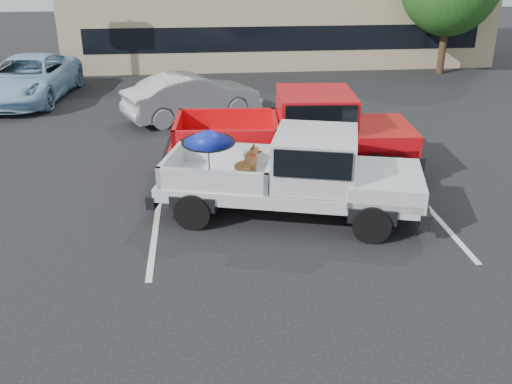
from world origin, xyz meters
TOP-DOWN VIEW (x-y plane):
  - ground at (0.00, 0.00)m, footprint 90.00×90.00m
  - stripe_left at (-3.00, 2.00)m, footprint 0.12×5.00m
  - stripe_right at (3.00, 2.00)m, footprint 0.12×5.00m
  - silver_pickup at (0.11, 1.85)m, footprint 6.00×3.37m
  - red_pickup at (0.68, 4.47)m, footprint 6.44×2.69m
  - silver_sedan at (-2.21, 9.70)m, footprint 4.79×3.35m
  - blue_suv at (-8.31, 12.85)m, footprint 3.23×6.04m

SIDE VIEW (x-z plane):
  - ground at x=0.00m, z-range 0.00..0.00m
  - stripe_left at x=-3.00m, z-range 0.00..0.01m
  - stripe_right at x=3.00m, z-range 0.00..0.01m
  - silver_sedan at x=-2.21m, z-range 0.00..1.50m
  - blue_suv at x=-8.31m, z-range 0.00..1.62m
  - silver_pickup at x=0.11m, z-range 0.02..2.08m
  - red_pickup at x=0.68m, z-range 0.10..2.17m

